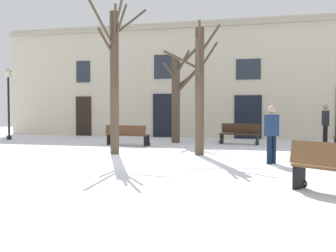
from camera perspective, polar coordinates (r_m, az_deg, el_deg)
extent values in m
plane|color=white|center=(11.86, -2.40, -4.99)|extent=(37.33, 37.33, 0.00)
cube|color=beige|center=(21.52, 5.45, 6.54)|extent=(23.33, 0.40, 6.14)
cube|color=#B1A993|center=(21.66, 5.37, 14.06)|extent=(23.33, 0.30, 0.24)
cube|color=black|center=(23.43, -11.82, 1.37)|extent=(0.93, 0.08, 2.22)
cube|color=#262D38|center=(23.52, -11.88, 7.50)|extent=(0.83, 0.06, 1.20)
cube|color=black|center=(21.73, -0.53, 1.49)|extent=(1.25, 0.08, 2.34)
cube|color=#262D38|center=(21.84, -0.54, 8.35)|extent=(1.12, 0.06, 1.28)
cube|color=black|center=(21.00, 11.21, 1.25)|extent=(1.37, 0.08, 2.22)
cube|color=#262D38|center=(21.09, 11.26, 7.86)|extent=(1.24, 0.06, 1.04)
cylinder|color=#4C3D2D|center=(13.37, 4.47, 4.86)|extent=(0.30, 0.30, 4.20)
cylinder|color=#4C3D2D|center=(13.92, 5.73, 9.83)|extent=(0.52, 1.06, 1.07)
cylinder|color=#4C3D2D|center=(13.29, 4.47, 12.56)|extent=(0.18, 0.62, 0.92)
cylinder|color=#4C3D2D|center=(13.56, 5.90, 12.01)|extent=(0.72, 0.23, 1.02)
cylinder|color=#4C3D2D|center=(13.83, 4.37, 12.00)|extent=(0.28, 0.65, 0.90)
cylinder|color=#4C3D2D|center=(13.06, 4.27, 9.13)|extent=(0.13, 0.85, 1.36)
cylinder|color=#4C3D2D|center=(13.53, 1.93, 9.29)|extent=(1.24, 0.18, 0.69)
cylinder|color=#4C3D2D|center=(13.78, -7.57, 6.01)|extent=(0.29, 0.29, 4.79)
cylinder|color=#4C3D2D|center=(13.66, -6.78, 14.14)|extent=(0.73, 0.64, 1.12)
cylinder|color=#4C3D2D|center=(13.47, -7.02, 15.36)|extent=(0.82, 1.14, 0.99)
cylinder|color=#4C3D2D|center=(13.65, -7.51, 14.03)|extent=(0.43, 0.78, 1.19)
cylinder|color=#4C3D2D|center=(13.76, -8.70, 11.59)|extent=(0.46, 0.62, 0.92)
cylinder|color=#4C3D2D|center=(13.50, -9.29, 13.97)|extent=(0.40, 1.34, 1.37)
cylinder|color=#4C3D2D|center=(14.19, -5.37, 14.38)|extent=(0.99, 0.71, 0.97)
cylinder|color=#4C3D2D|center=(18.19, 1.09, 3.66)|extent=(0.37, 0.37, 3.83)
cylinder|color=#4C3D2D|center=(18.20, 2.75, 6.46)|extent=(1.17, 0.34, 1.28)
cylinder|color=#4C3D2D|center=(17.97, 0.27, 7.75)|extent=(0.50, 0.82, 0.73)
cylinder|color=#4C3D2D|center=(17.97, 2.01, 8.79)|extent=(0.84, 0.66, 1.10)
cylinder|color=#4C3D2D|center=(18.70, 2.76, 6.68)|extent=(0.96, 1.24, 0.97)
cylinder|color=#4C3D2D|center=(18.27, 2.76, 9.58)|extent=(1.15, 0.25, 1.18)
cylinder|color=black|center=(21.52, -21.56, 2.31)|extent=(0.10, 0.10, 3.09)
cylinder|color=black|center=(21.57, -21.50, -1.53)|extent=(0.22, 0.22, 0.20)
cube|color=beige|center=(21.59, -21.63, 6.88)|extent=(0.24, 0.24, 0.36)
cone|color=black|center=(21.61, -21.64, 7.36)|extent=(0.30, 0.30, 0.14)
cube|color=#51331E|center=(17.00, -5.68, -1.26)|extent=(1.92, 0.74, 0.05)
cube|color=#51331E|center=(16.80, -6.04, -0.54)|extent=(1.86, 0.39, 0.37)
cube|color=black|center=(16.61, -3.04, -2.09)|extent=(0.12, 0.43, 0.44)
torus|color=black|center=(16.79, -2.75, -2.52)|extent=(0.17, 0.05, 0.17)
cube|color=black|center=(17.45, -8.19, -1.90)|extent=(0.12, 0.43, 0.44)
torus|color=black|center=(17.62, -7.87, -2.30)|extent=(0.17, 0.05, 0.17)
cube|color=#3D2819|center=(17.65, 10.03, -1.13)|extent=(1.73, 0.72, 0.05)
cube|color=#3D2819|center=(17.85, 10.20, -0.31)|extent=(1.67, 0.34, 0.41)
cube|color=black|center=(17.86, 7.59, -1.79)|extent=(0.12, 0.43, 0.44)
torus|color=black|center=(17.69, 7.42, -2.28)|extent=(0.17, 0.06, 0.17)
cube|color=black|center=(17.50, 12.51, -1.91)|extent=(0.12, 0.43, 0.44)
torus|color=black|center=(17.33, 12.39, -2.42)|extent=(0.17, 0.06, 0.17)
torus|color=black|center=(16.96, 22.52, -2.65)|extent=(0.16, 0.12, 0.17)
cube|color=brown|center=(7.59, 22.45, -3.83)|extent=(1.46, 1.07, 0.43)
cube|color=black|center=(8.20, 18.01, -6.78)|extent=(0.26, 0.33, 0.47)
torus|color=black|center=(8.35, 18.55, -7.71)|extent=(0.16, 0.12, 0.17)
cylinder|color=black|center=(18.21, 21.23, -1.25)|extent=(0.14, 0.14, 0.82)
cylinder|color=black|center=(18.04, 21.37, -1.28)|extent=(0.14, 0.14, 0.82)
cube|color=black|center=(18.09, 21.33, 1.04)|extent=(0.27, 0.40, 0.63)
sphere|color=#9E755B|center=(18.09, 21.36, 2.50)|extent=(0.23, 0.23, 0.23)
cylinder|color=black|center=(11.69, 14.67, -3.26)|extent=(0.14, 0.14, 0.78)
cylinder|color=black|center=(11.55, 14.10, -3.32)|extent=(0.14, 0.14, 0.78)
cube|color=navy|center=(11.57, 14.42, 0.10)|extent=(0.41, 0.43, 0.60)
sphere|color=tan|center=(11.57, 14.45, 2.25)|extent=(0.21, 0.21, 0.21)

